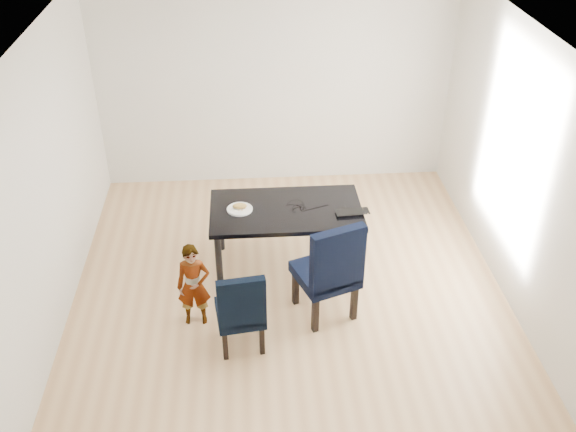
{
  "coord_description": "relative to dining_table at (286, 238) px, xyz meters",
  "views": [
    {
      "loc": [
        -0.39,
        -5.2,
        4.36
      ],
      "look_at": [
        0.0,
        0.2,
        0.85
      ],
      "focal_mm": 40.0,
      "sensor_mm": 36.0,
      "label": 1
    }
  ],
  "objects": [
    {
      "name": "wall_right",
      "position": [
        2.25,
        -0.5,
        0.98
      ],
      "size": [
        0.01,
        5.0,
        2.7
      ],
      "primitive_type": "cube",
      "color": "silver",
      "rests_on": "ground"
    },
    {
      "name": "wall_front",
      "position": [
        0.0,
        -3.0,
        0.98
      ],
      "size": [
        4.5,
        0.01,
        2.7
      ],
      "primitive_type": "cube",
      "color": "silver",
      "rests_on": "ground"
    },
    {
      "name": "chair_right",
      "position": [
        0.33,
        -0.78,
        0.19
      ],
      "size": [
        0.7,
        0.72,
        1.13
      ],
      "primitive_type": "cube",
      "rotation": [
        0.0,
        0.0,
        0.35
      ],
      "color": "black",
      "rests_on": "floor"
    },
    {
      "name": "plate",
      "position": [
        -0.49,
        0.01,
        0.38
      ],
      "size": [
        0.3,
        0.3,
        0.02
      ],
      "primitive_type": "cylinder",
      "rotation": [
        0.0,
        0.0,
        -0.11
      ],
      "color": "silver",
      "rests_on": "dining_table"
    },
    {
      "name": "cable_tangle",
      "position": [
        0.14,
        -0.03,
        0.38
      ],
      "size": [
        0.17,
        0.17,
        0.01
      ],
      "primitive_type": "torus",
      "rotation": [
        0.0,
        0.0,
        -0.14
      ],
      "color": "black",
      "rests_on": "dining_table"
    },
    {
      "name": "sandwich",
      "position": [
        -0.49,
        0.02,
        0.42
      ],
      "size": [
        0.16,
        0.1,
        0.06
      ],
      "primitive_type": "ellipsoid",
      "rotation": [
        0.0,
        0.0,
        -0.21
      ],
      "color": "#AB843D",
      "rests_on": "plate"
    },
    {
      "name": "floor",
      "position": [
        0.0,
        -0.5,
        -0.38
      ],
      "size": [
        4.5,
        5.0,
        0.01
      ],
      "primitive_type": "cube",
      "color": "tan",
      "rests_on": "ground"
    },
    {
      "name": "wall_back",
      "position": [
        0.0,
        2.0,
        0.98
      ],
      "size": [
        4.5,
        0.01,
        2.7
      ],
      "primitive_type": "cube",
      "color": "silver",
      "rests_on": "ground"
    },
    {
      "name": "chair_left",
      "position": [
        -0.51,
        -1.18,
        0.08
      ],
      "size": [
        0.49,
        0.5,
        0.9
      ],
      "primitive_type": "cube",
      "rotation": [
        0.0,
        0.0,
        0.13
      ],
      "color": "black",
      "rests_on": "floor"
    },
    {
      "name": "laptop",
      "position": [
        0.68,
        -0.1,
        0.39
      ],
      "size": [
        0.37,
        0.25,
        0.03
      ],
      "primitive_type": "imported",
      "rotation": [
        0.0,
        0.0,
        3.21
      ],
      "color": "black",
      "rests_on": "dining_table"
    },
    {
      "name": "ceiling",
      "position": [
        0.0,
        -0.5,
        2.33
      ],
      "size": [
        4.5,
        5.0,
        0.01
      ],
      "primitive_type": "cube",
      "color": "white",
      "rests_on": "wall_back"
    },
    {
      "name": "dining_table",
      "position": [
        0.0,
        0.0,
        0.0
      ],
      "size": [
        1.6,
        0.9,
        0.75
      ],
      "primitive_type": "cube",
      "color": "black",
      "rests_on": "floor"
    },
    {
      "name": "wall_left",
      "position": [
        -2.25,
        -0.5,
        0.98
      ],
      "size": [
        0.01,
        5.0,
        2.7
      ],
      "primitive_type": "cube",
      "color": "white",
      "rests_on": "ground"
    },
    {
      "name": "child",
      "position": [
        -0.95,
        -0.84,
        0.07
      ],
      "size": [
        0.33,
        0.22,
        0.89
      ],
      "primitive_type": "imported",
      "rotation": [
        0.0,
        0.0,
        0.01
      ],
      "color": "#FF3415",
      "rests_on": "floor"
    }
  ]
}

